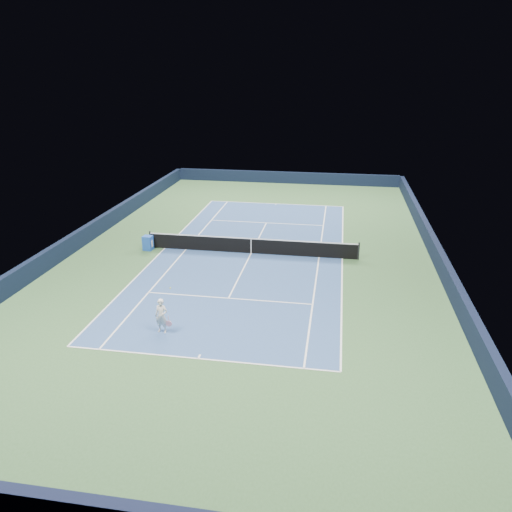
# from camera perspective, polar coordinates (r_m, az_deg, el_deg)

# --- Properties ---
(ground) EXTENTS (40.00, 40.00, 0.00)m
(ground) POSITION_cam_1_polar(r_m,az_deg,el_deg) (30.35, -0.56, 0.31)
(ground) COLOR #31552E
(ground) RESTS_ON ground
(wall_far) EXTENTS (22.00, 0.35, 1.10)m
(wall_far) POSITION_cam_1_polar(r_m,az_deg,el_deg) (49.12, 3.51, 8.94)
(wall_far) COLOR black
(wall_far) RESTS_ON ground
(wall_right) EXTENTS (0.35, 40.00, 1.10)m
(wall_right) POSITION_cam_1_polar(r_m,az_deg,el_deg) (30.32, 20.02, 0.08)
(wall_right) COLOR black
(wall_right) RESTS_ON ground
(wall_left) EXTENTS (0.35, 40.00, 1.10)m
(wall_left) POSITION_cam_1_polar(r_m,az_deg,el_deg) (33.69, -19.03, 2.23)
(wall_left) COLOR black
(wall_left) RESTS_ON ground
(court_surface) EXTENTS (10.97, 23.77, 0.01)m
(court_surface) POSITION_cam_1_polar(r_m,az_deg,el_deg) (30.35, -0.56, 0.32)
(court_surface) COLOR #2C4B7E
(court_surface) RESTS_ON ground
(baseline_far) EXTENTS (10.97, 0.08, 0.00)m
(baseline_far) POSITION_cam_1_polar(r_m,az_deg,el_deg) (41.56, 2.30, 5.99)
(baseline_far) COLOR white
(baseline_far) RESTS_ON ground
(baseline_near) EXTENTS (10.97, 0.08, 0.00)m
(baseline_near) POSITION_cam_1_polar(r_m,az_deg,el_deg) (19.93, -6.63, -11.57)
(baseline_near) COLOR white
(baseline_near) RESTS_ON ground
(sideline_doubles_right) EXTENTS (0.08, 23.77, 0.00)m
(sideline_doubles_right) POSITION_cam_1_polar(r_m,az_deg,el_deg) (29.94, 9.83, -0.28)
(sideline_doubles_right) COLOR white
(sideline_doubles_right) RESTS_ON ground
(sideline_doubles_left) EXTENTS (0.08, 23.77, 0.00)m
(sideline_doubles_left) POSITION_cam_1_polar(r_m,az_deg,el_deg) (31.71, -10.37, 0.89)
(sideline_doubles_left) COLOR white
(sideline_doubles_left) RESTS_ON ground
(sideline_singles_right) EXTENTS (0.08, 23.77, 0.00)m
(sideline_singles_right) POSITION_cam_1_polar(r_m,az_deg,el_deg) (29.95, 7.22, -0.13)
(sideline_singles_right) COLOR white
(sideline_singles_right) RESTS_ON ground
(sideline_singles_left) EXTENTS (0.08, 23.77, 0.00)m
(sideline_singles_left) POSITION_cam_1_polar(r_m,az_deg,el_deg) (31.29, -8.00, 0.76)
(sideline_singles_left) COLOR white
(sideline_singles_left) RESTS_ON ground
(service_line_far) EXTENTS (8.23, 0.08, 0.00)m
(service_line_far) POSITION_cam_1_polar(r_m,az_deg,el_deg) (36.34, 1.20, 3.81)
(service_line_far) COLOR white
(service_line_far) RESTS_ON ground
(service_line_near) EXTENTS (8.23, 0.08, 0.00)m
(service_line_near) POSITION_cam_1_polar(r_m,az_deg,el_deg) (24.57, -3.16, -4.84)
(service_line_near) COLOR white
(service_line_near) RESTS_ON ground
(center_service_line) EXTENTS (0.08, 12.80, 0.00)m
(center_service_line) POSITION_cam_1_polar(r_m,az_deg,el_deg) (30.35, -0.56, 0.33)
(center_service_line) COLOR white
(center_service_line) RESTS_ON ground
(center_mark_far) EXTENTS (0.08, 0.30, 0.00)m
(center_mark_far) POSITION_cam_1_polar(r_m,az_deg,el_deg) (41.42, 2.28, 5.94)
(center_mark_far) COLOR white
(center_mark_far) RESTS_ON ground
(center_mark_near) EXTENTS (0.08, 0.30, 0.00)m
(center_mark_near) POSITION_cam_1_polar(r_m,az_deg,el_deg) (20.05, -6.51, -11.34)
(center_mark_near) COLOR white
(center_mark_near) RESTS_ON ground
(tennis_net) EXTENTS (12.90, 0.10, 1.07)m
(tennis_net) POSITION_cam_1_polar(r_m,az_deg,el_deg) (30.18, -0.56, 1.21)
(tennis_net) COLOR black
(tennis_net) RESTS_ON ground
(sponsor_cube) EXTENTS (0.63, 0.56, 0.90)m
(sponsor_cube) POSITION_cam_1_polar(r_m,az_deg,el_deg) (31.50, -12.24, 1.47)
(sponsor_cube) COLOR blue
(sponsor_cube) RESTS_ON ground
(tennis_player) EXTENTS (0.75, 1.24, 1.65)m
(tennis_player) POSITION_cam_1_polar(r_m,az_deg,el_deg) (21.60, -10.74, -6.75)
(tennis_player) COLOR silver
(tennis_player) RESTS_ON ground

